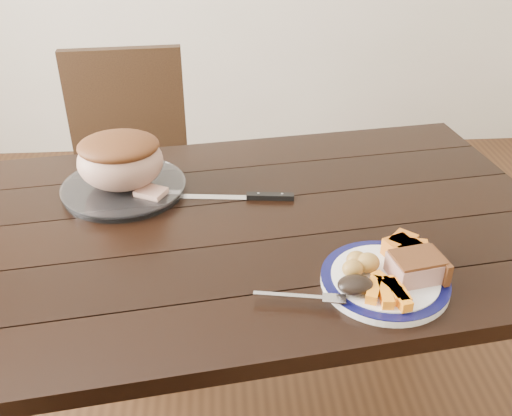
{
  "coord_description": "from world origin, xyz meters",
  "views": [
    {
      "loc": [
        0.0,
        -1.13,
        1.48
      ],
      "look_at": [
        0.08,
        -0.02,
        0.8
      ],
      "focal_mm": 40.0,
      "sensor_mm": 36.0,
      "label": 1
    }
  ],
  "objects": [
    {
      "name": "cut_slice",
      "position": [
        -0.17,
        0.11,
        0.78
      ],
      "size": [
        0.09,
        0.08,
        0.02
      ],
      "primitive_type": "cube",
      "rotation": [
        0.0,
        0.0,
        -0.48
      ],
      "color": "tan",
      "rests_on": "serving_platter"
    },
    {
      "name": "dark_mushroom",
      "position": [
        0.25,
        -0.29,
        0.79
      ],
      "size": [
        0.07,
        0.05,
        0.03
      ],
      "primitive_type": "ellipsoid",
      "color": "black",
      "rests_on": "dinner_plate"
    },
    {
      "name": "pork_slice",
      "position": [
        0.38,
        -0.25,
        0.79
      ],
      "size": [
        0.11,
        0.09,
        0.04
      ],
      "primitive_type": "cube",
      "rotation": [
        0.0,
        0.0,
        0.19
      ],
      "color": "tan",
      "rests_on": "dinner_plate"
    },
    {
      "name": "roast_joint",
      "position": [
        -0.25,
        0.17,
        0.84
      ],
      "size": [
        0.21,
        0.19,
        0.14
      ],
      "primitive_type": "ellipsoid",
      "color": "tan",
      "rests_on": "serving_platter"
    },
    {
      "name": "serving_platter",
      "position": [
        -0.25,
        0.17,
        0.76
      ],
      "size": [
        0.31,
        0.31,
        0.02
      ],
      "primitive_type": "cylinder",
      "color": "white",
      "rests_on": "dining_table"
    },
    {
      "name": "chair_far",
      "position": [
        -0.32,
        0.74,
        0.52
      ],
      "size": [
        0.45,
        0.46,
        0.93
      ],
      "rotation": [
        0.0,
        0.0,
        3.22
      ],
      "color": "black",
      "rests_on": "ground"
    },
    {
      "name": "fork",
      "position": [
        0.16,
        -0.3,
        0.77
      ],
      "size": [
        0.18,
        0.05,
        0.0
      ],
      "rotation": [
        0.0,
        0.0,
        -0.18
      ],
      "color": "silver",
      "rests_on": "dinner_plate"
    },
    {
      "name": "dinner_plate",
      "position": [
        0.32,
        -0.25,
        0.76
      ],
      "size": [
        0.26,
        0.26,
        0.02
      ],
      "primitive_type": "cylinder",
      "color": "white",
      "rests_on": "dining_table"
    },
    {
      "name": "pumpkin_wedges",
      "position": [
        0.38,
        -0.19,
        0.79
      ],
      "size": [
        0.09,
        0.11,
        0.04
      ],
      "color": "orange",
      "rests_on": "dinner_plate"
    },
    {
      "name": "carrot_batons",
      "position": [
        0.32,
        -0.31,
        0.78
      ],
      "size": [
        0.09,
        0.11,
        0.02
      ],
      "color": "orange",
      "rests_on": "dinner_plate"
    },
    {
      "name": "roasted_potatoes",
      "position": [
        0.28,
        -0.23,
        0.79
      ],
      "size": [
        0.08,
        0.07,
        0.04
      ],
      "color": "gold",
      "rests_on": "dinner_plate"
    },
    {
      "name": "carving_knife",
      "position": [
        0.09,
        0.11,
        0.76
      ],
      "size": [
        0.32,
        0.06,
        0.01
      ],
      "rotation": [
        0.0,
        0.0,
        -0.11
      ],
      "color": "silver",
      "rests_on": "dining_table"
    },
    {
      "name": "plate_rim",
      "position": [
        0.32,
        -0.25,
        0.77
      ],
      "size": [
        0.26,
        0.26,
        0.02
      ],
      "primitive_type": "torus",
      "color": "#0B0C3A",
      "rests_on": "dinner_plate"
    },
    {
      "name": "dining_table",
      "position": [
        -0.0,
        0.0,
        0.66
      ],
      "size": [
        1.7,
        1.1,
        0.75
      ],
      "rotation": [
        0.0,
        0.0,
        0.13
      ],
      "color": "black",
      "rests_on": "ground"
    }
  ]
}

